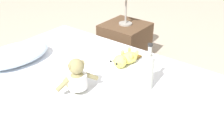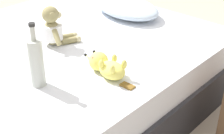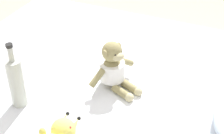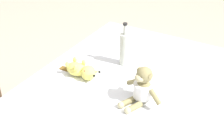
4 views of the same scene
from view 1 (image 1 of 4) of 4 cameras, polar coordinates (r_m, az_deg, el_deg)
name	(u,v)px [view 1 (image 1 of 4)]	position (r m, az deg, el deg)	size (l,w,h in m)	color
bed	(79,117)	(1.75, -7.54, -11.27)	(1.57, 1.92, 0.43)	#2D2D33
pillow	(15,55)	(2.05, -21.27, 2.64)	(0.58, 0.41, 0.11)	silver
plush_monkey	(77,78)	(1.56, -8.09, -2.52)	(0.28, 0.25, 0.24)	#8E8456
plush_yellow_creature	(125,59)	(1.87, 3.07, 1.87)	(0.33, 0.12, 0.10)	#EAE066
glass_bottle	(148,72)	(1.57, 8.22, -1.08)	(0.07, 0.07, 0.31)	#B7BCB2
nightstand	(125,43)	(2.77, 2.96, 5.59)	(0.44, 0.44, 0.43)	brown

